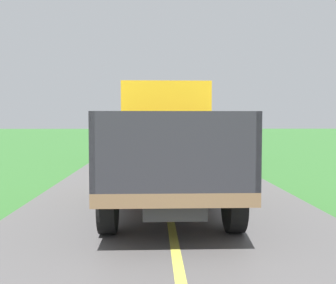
# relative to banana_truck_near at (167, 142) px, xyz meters

# --- Properties ---
(banana_truck_near) EXTENTS (2.38, 5.82, 2.80)m
(banana_truck_near) POSITION_rel_banana_truck_near_xyz_m (0.00, 0.00, 0.00)
(banana_truck_near) COLOR #2D2D30
(banana_truck_near) RESTS_ON road_surface
(banana_truck_far) EXTENTS (2.38, 5.81, 2.80)m
(banana_truck_far) POSITION_rel_banana_truck_near_xyz_m (0.32, 11.07, -0.01)
(banana_truck_far) COLOR #2D2D30
(banana_truck_far) RESTS_ON road_surface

